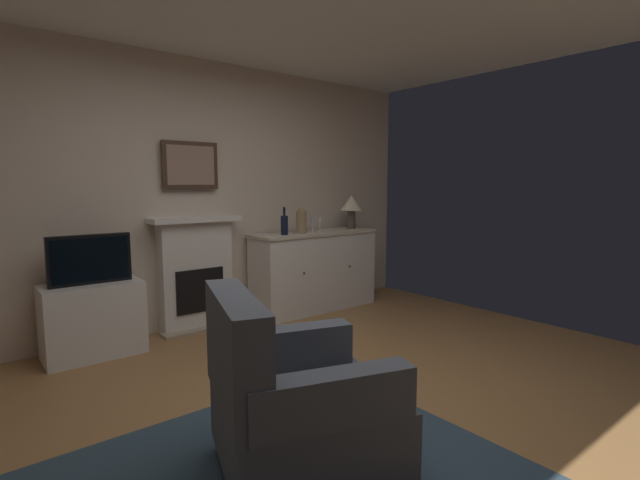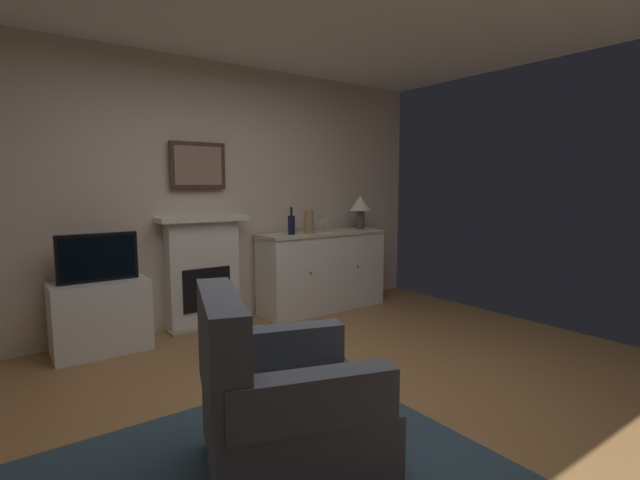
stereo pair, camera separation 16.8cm
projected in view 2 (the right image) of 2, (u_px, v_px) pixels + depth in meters
The scene contains 14 objects.
ground_plane at pixel (341, 418), 2.88m from camera, with size 5.59×4.65×0.10m, color #9E7042.
wall_rear at pixel (197, 195), 4.56m from camera, with size 5.59×0.06×2.61m, color beige.
area_rug at pixel (272, 480), 2.19m from camera, with size 2.11×1.80×0.02m, color #2D4251.
fireplace_unit at pixel (203, 272), 4.54m from camera, with size 0.87×0.30×1.10m.
framed_picture at pixel (198, 166), 4.46m from camera, with size 0.55×0.04×0.45m.
sideboard_cabinet at pixel (322, 270), 5.20m from camera, with size 1.50×0.49×0.88m.
table_lamp at pixel (360, 205), 5.44m from camera, with size 0.26×0.26×0.40m.
wine_bottle at pixel (291, 224), 4.83m from camera, with size 0.08×0.08×0.29m.
wine_glass_left at pixel (320, 221), 5.04m from camera, with size 0.07×0.07×0.16m.
wine_glass_center at pixel (328, 221), 5.11m from camera, with size 0.07×0.07×0.16m.
vase_decorative at pixel (309, 220), 4.96m from camera, with size 0.11×0.11×0.28m.
tv_cabinet at pixel (101, 316), 3.87m from camera, with size 0.75×0.42×0.61m.
tv_set at pixel (98, 258), 3.79m from camera, with size 0.62×0.07×0.40m.
armchair at pixel (279, 401), 2.18m from camera, with size 1.01×0.97×0.92m.
Camera 2 is at (-1.72, -2.13, 1.40)m, focal length 25.88 mm.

